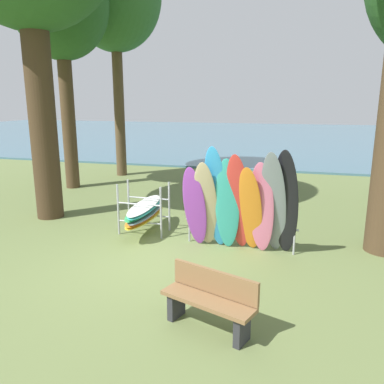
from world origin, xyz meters
name	(u,v)px	position (x,y,z in m)	size (l,w,h in m)	color
ground_plane	(156,261)	(0.00, 0.00, 0.00)	(80.00, 80.00, 0.00)	olive
lake_water	(270,136)	(0.00, 28.87, 0.05)	(80.00, 36.00, 0.10)	#477084
tree_mid_behind	(60,6)	(-5.47, 5.62, 6.32)	(3.29, 3.29, 8.33)	#4C3823
leaning_board_pile	(240,205)	(1.54, 0.94, 1.05)	(2.53, 0.91, 2.32)	purple
board_storage_rack	(145,211)	(-0.90, 1.61, 0.55)	(1.15, 2.13, 1.25)	#9EA0A5
park_bench	(210,299)	(1.59, -1.99, 0.45)	(1.46, 0.87, 0.85)	#2D2D33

